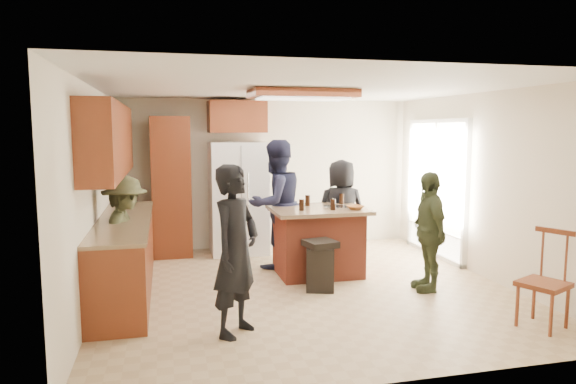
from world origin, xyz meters
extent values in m
plane|color=tan|center=(0.00, 0.00, 0.00)|extent=(5.00, 5.00, 0.00)
plane|color=white|center=(0.00, 0.00, 2.50)|extent=(5.00, 5.00, 0.00)
plane|color=beige|center=(0.00, 2.50, 1.25)|extent=(5.00, 0.00, 5.00)
plane|color=beige|center=(0.00, -2.50, 1.25)|extent=(5.00, 0.00, 5.00)
plane|color=beige|center=(-2.50, 0.00, 1.25)|extent=(0.00, 5.00, 5.00)
plane|color=beige|center=(2.50, 0.00, 1.25)|extent=(0.00, 5.00, 5.00)
cube|color=white|center=(2.48, 1.20, 1.05)|extent=(0.02, 1.60, 2.10)
cube|color=white|center=(2.46, 1.20, 1.05)|extent=(0.08, 1.72, 2.10)
cube|color=maroon|center=(0.00, 0.20, 2.44)|extent=(1.30, 0.70, 0.10)
cube|color=white|center=(0.00, 0.20, 2.38)|extent=(1.10, 0.50, 0.02)
cube|color=olive|center=(4.00, 1.20, -0.05)|extent=(3.00, 3.00, 0.10)
cube|color=#593319|center=(4.70, 1.80, 1.00)|extent=(1.40, 1.60, 2.00)
imported|color=black|center=(-1.05, -1.21, 0.84)|extent=(0.74, 0.75, 1.67)
imported|color=#1B1D36|center=(-0.14, 1.11, 0.93)|extent=(1.06, 0.91, 1.86)
imported|color=black|center=(0.85, 1.10, 0.78)|extent=(0.77, 0.51, 1.56)
imported|color=#384126|center=(1.47, -0.38, 0.75)|extent=(0.57, 0.93, 1.49)
imported|color=#373921|center=(-2.17, 0.26, 0.73)|extent=(0.61, 1.01, 1.46)
cube|color=maroon|center=(-2.20, 0.40, 0.44)|extent=(0.60, 3.00, 0.88)
cube|color=#846B4C|center=(-2.20, 0.40, 0.90)|extent=(0.64, 3.00, 0.04)
cube|color=maroon|center=(-2.33, 0.40, 1.88)|extent=(0.35, 3.00, 0.85)
cube|color=maroon|center=(-1.60, 2.20, 1.10)|extent=(0.60, 0.60, 2.20)
cube|color=maroon|center=(-0.55, 2.20, 2.20)|extent=(0.90, 0.60, 0.50)
cube|color=white|center=(-0.55, 2.12, 0.90)|extent=(0.90, 0.72, 1.80)
cube|color=gray|center=(-0.55, 1.75, 0.90)|extent=(0.01, 0.01, 1.71)
cylinder|color=silver|center=(-0.65, 1.73, 0.99)|extent=(0.02, 0.02, 0.70)
cylinder|color=silver|center=(-0.45, 1.73, 0.99)|extent=(0.02, 0.02, 0.70)
cube|color=brown|center=(0.34, 0.61, 0.44)|extent=(1.10, 0.85, 0.88)
cube|color=#83674B|center=(0.34, 0.61, 0.91)|extent=(1.28, 1.03, 0.05)
cube|color=silver|center=(0.59, 0.56, 0.94)|extent=(0.42, 0.36, 0.02)
imported|color=brown|center=(0.79, 0.36, 0.96)|extent=(0.28, 0.28, 0.05)
cylinder|color=black|center=(0.06, 0.45, 1.01)|extent=(0.07, 0.07, 0.15)
cylinder|color=black|center=(0.26, 0.85, 1.01)|extent=(0.07, 0.07, 0.15)
cylinder|color=black|center=(0.78, 0.90, 1.01)|extent=(0.07, 0.07, 0.15)
cylinder|color=black|center=(0.48, 0.39, 1.01)|extent=(0.07, 0.07, 0.15)
cube|color=black|center=(0.16, -0.08, 0.28)|extent=(0.43, 0.43, 0.55)
cube|color=black|center=(0.16, -0.08, 0.59)|extent=(0.43, 0.43, 0.08)
cube|color=maroon|center=(1.99, -1.78, 0.45)|extent=(0.56, 0.56, 0.05)
cylinder|color=maroon|center=(1.90, -2.01, 0.22)|extent=(0.05, 0.05, 0.44)
cylinder|color=maroon|center=(2.21, -1.87, 0.22)|extent=(0.05, 0.05, 0.44)
cylinder|color=maroon|center=(1.76, -1.70, 0.22)|extent=(0.05, 0.05, 0.44)
cylinder|color=maroon|center=(2.07, -1.56, 0.22)|extent=(0.05, 0.05, 0.44)
cube|color=maroon|center=(2.16, -1.71, 0.97)|extent=(0.20, 0.38, 0.05)
cylinder|color=maroon|center=(2.21, -1.82, 0.72)|extent=(0.03, 0.03, 0.50)
cylinder|color=maroon|center=(2.11, -1.60, 0.72)|extent=(0.03, 0.03, 0.50)
camera|label=1|loc=(-1.69, -6.06, 2.00)|focal=32.00mm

